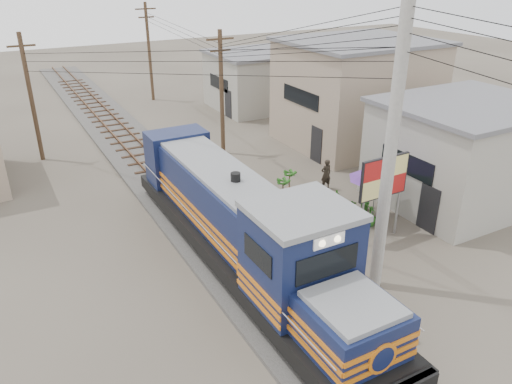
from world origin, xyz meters
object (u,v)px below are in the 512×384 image
billboard (384,180)px  vendor (326,174)px  locomotive (244,227)px  market_umbrella (377,173)px

billboard → vendor: billboard is taller
locomotive → market_umbrella: bearing=4.4°
billboard → locomotive: bearing=170.7°
market_umbrella → vendor: bearing=86.2°
billboard → vendor: (1.04, 5.05, -1.86)m
locomotive → market_umbrella: size_ratio=5.55×
vendor → billboard: bearing=80.7°
billboard → vendor: size_ratio=2.30×
locomotive → vendor: locomotive is taller
locomotive → billboard: size_ratio=4.41×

